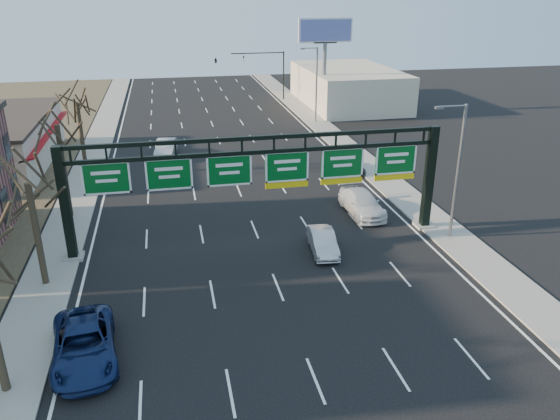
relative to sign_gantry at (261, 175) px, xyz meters
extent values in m
plane|color=black|center=(-0.16, -8.00, -4.63)|extent=(160.00, 160.00, 0.00)
cube|color=gray|center=(-12.96, 12.00, -4.57)|extent=(3.00, 120.00, 0.12)
cube|color=gray|center=(12.64, 12.00, -4.57)|extent=(3.00, 120.00, 0.12)
cube|color=white|center=(-0.16, 12.00, -4.62)|extent=(21.60, 120.00, 0.01)
cube|color=black|center=(-11.86, 0.00, -1.03)|extent=(0.55, 0.55, 7.20)
cube|color=gray|center=(-11.86, 0.00, -4.53)|extent=(1.20, 1.20, 0.20)
cube|color=black|center=(11.54, 0.00, -1.03)|extent=(0.55, 0.55, 7.20)
cube|color=gray|center=(11.54, 0.00, -4.53)|extent=(1.20, 1.20, 0.20)
cube|color=black|center=(-0.16, 0.00, 2.42)|extent=(23.40, 0.25, 0.25)
cube|color=black|center=(-0.16, 0.00, 1.52)|extent=(23.40, 0.25, 0.25)
cube|color=#054F1A|center=(-9.33, 0.00, 0.47)|extent=(2.80, 0.10, 2.00)
cube|color=#054F1A|center=(-5.66, 0.00, 0.47)|extent=(2.80, 0.10, 2.00)
cube|color=#054F1A|center=(-1.99, 0.00, 0.47)|extent=(2.80, 0.10, 2.00)
cube|color=#054F1A|center=(1.67, 0.00, 0.47)|extent=(2.80, 0.10, 2.00)
cube|color=yellow|center=(1.67, 0.00, -0.75)|extent=(2.80, 0.10, 0.40)
cube|color=#054F1A|center=(5.34, 0.00, 0.47)|extent=(2.80, 0.10, 2.00)
cube|color=yellow|center=(5.34, 0.00, -0.75)|extent=(2.80, 0.10, 0.40)
cube|color=#054F1A|center=(9.01, 0.00, 0.47)|extent=(2.80, 0.10, 2.00)
cube|color=yellow|center=(9.01, 0.00, -0.75)|extent=(2.80, 0.10, 0.40)
cube|color=#9E0F15|center=(-16.56, 21.00, -1.63)|extent=(1.20, 18.00, 0.40)
cube|color=beige|center=(19.84, 42.00, -2.13)|extent=(12.00, 20.00, 5.00)
cylinder|color=#2D2419|center=(-12.96, -3.00, -1.47)|extent=(0.36, 0.36, 6.08)
cylinder|color=#2D2419|center=(-12.96, 7.00, -1.09)|extent=(0.36, 0.36, 6.84)
cylinder|color=#2D2419|center=(-12.96, 17.00, -1.28)|extent=(0.36, 0.36, 6.46)
cylinder|color=slate|center=(12.44, -2.00, -0.01)|extent=(0.20, 0.20, 9.00)
cylinder|color=slate|center=(11.54, -2.00, 4.39)|extent=(1.80, 0.12, 0.12)
cube|color=slate|center=(10.64, -2.00, 4.34)|extent=(0.50, 0.22, 0.15)
cylinder|color=slate|center=(12.44, 32.00, -0.01)|extent=(0.20, 0.20, 9.00)
cylinder|color=slate|center=(11.54, 32.00, 4.39)|extent=(1.80, 0.12, 0.12)
cube|color=slate|center=(10.64, 32.00, 4.34)|extent=(0.50, 0.22, 0.15)
cylinder|color=slate|center=(14.84, 37.00, -0.13)|extent=(0.50, 0.50, 9.00)
cube|color=slate|center=(14.84, 37.00, 4.37)|extent=(3.00, 0.30, 0.20)
cube|color=white|center=(14.84, 37.00, 5.87)|extent=(7.00, 0.30, 3.00)
cube|color=#5561AB|center=(14.84, 36.80, 5.87)|extent=(6.60, 0.05, 2.60)
cylinder|color=black|center=(11.64, 47.00, -1.13)|extent=(0.18, 0.18, 7.00)
cylinder|color=black|center=(7.84, 47.00, 2.17)|extent=(7.60, 0.14, 0.14)
imported|color=black|center=(5.84, 47.00, 1.37)|extent=(0.20, 0.20, 1.00)
imported|color=black|center=(1.84, 47.00, 1.37)|extent=(0.54, 0.54, 1.62)
imported|color=#11204E|center=(-9.95, -10.53, -3.81)|extent=(3.40, 6.16, 1.63)
imported|color=#B1B1B6|center=(3.52, -2.24, -3.94)|extent=(1.84, 4.30, 1.38)
imported|color=silver|center=(8.09, 3.28, -3.82)|extent=(2.42, 5.61, 1.61)
imported|color=#393C3E|center=(10.34, 12.80, -3.94)|extent=(2.23, 4.23, 1.37)
imported|color=#B1B1B6|center=(-5.83, 21.03, -3.79)|extent=(2.47, 5.27, 1.67)
camera|label=1|loc=(-5.53, -32.13, 11.05)|focal=35.00mm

